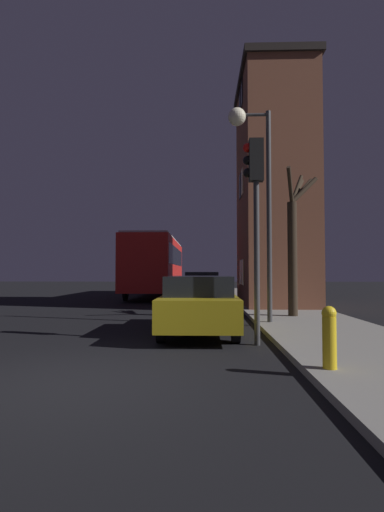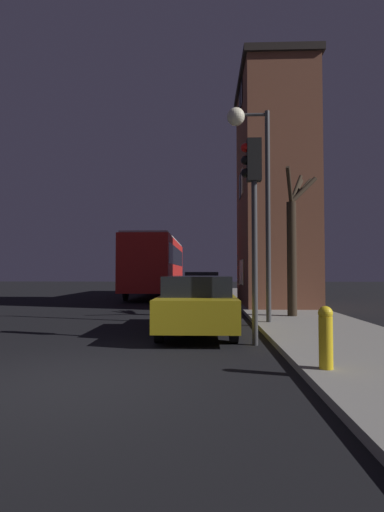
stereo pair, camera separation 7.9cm
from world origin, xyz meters
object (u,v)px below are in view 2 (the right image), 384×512
Objects in this scene: fire_hydrant at (326,336)px; streetlamp at (251,161)px; bus at (157,263)px; traffic_light at (253,197)px; car_mid_lane at (202,287)px; car_near_lane at (198,303)px; bare_tree at (294,238)px.

streetlamp is at bearing 94.75° from fire_hydrant.
fire_hydrant is (4.86, -19.35, -1.54)m from bus.
traffic_light is 11.51m from car_mid_lane.
fire_hydrant is at bearing -73.57° from traffic_light.
bare_tree is at bearing 43.55° from car_near_lane.
bare_tree reaches higher than bus.
car_mid_lane is 5.09× the size of fire_hydrant.
traffic_light is at bearing -111.91° from bare_tree.
bus is 20.01m from fire_hydrant.
traffic_light is 3.17m from car_near_lane.
bare_tree reaches higher than fire_hydrant.
fire_hydrant is at bearing -85.25° from streetlamp.
bus is at bearing 103.76° from traffic_light.
fire_hydrant is (0.45, -5.47, -4.12)m from streetlamp.
fire_hydrant is (1.95, -4.24, -0.15)m from car_near_lane.
fire_hydrant is (-1.12, -7.15, -2.03)m from bare_tree.
streetlamp is 14.79m from bus.
bus reaches higher than fire_hydrant.
car_mid_lane reaches higher than car_near_lane.
bus is 6.47m from car_mid_lane.
car_mid_lane is (-1.19, 11.21, -2.32)m from traffic_light.
streetlamp is 9.27m from car_mid_lane.
traffic_light is at bearing -95.62° from streetlamp.
bare_tree is 7.51m from fire_hydrant.
streetlamp is at bearing -79.83° from car_mid_lane.
car_mid_lane is (-1.48, 8.27, -3.93)m from streetlamp.
bare_tree is 5.20× the size of fire_hydrant.
streetlamp is 3.36m from traffic_light.
bus reaches higher than car_near_lane.
streetlamp is 1.33× the size of car_mid_lane.
car_near_lane is (-1.49, -1.23, -3.98)m from streetlamp.
car_near_lane is at bearing -136.45° from bare_tree.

